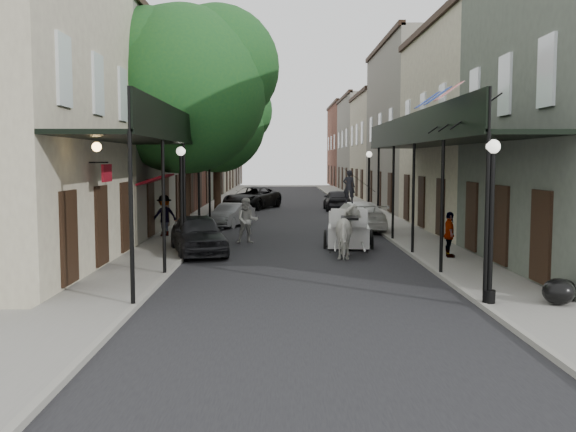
{
  "coord_description": "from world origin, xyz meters",
  "views": [
    {
      "loc": [
        -0.66,
        -16.33,
        3.37
      ],
      "look_at": [
        -0.41,
        3.9,
        1.6
      ],
      "focal_mm": 40.0,
      "sensor_mm": 36.0,
      "label": 1
    }
  ],
  "objects_px": {
    "lamppost_right_far": "(369,185)",
    "car_right_near": "(357,216)",
    "tree_near": "(193,83)",
    "car_left_mid": "(231,215)",
    "pedestrian_sidewalk_right": "(449,235)",
    "lamppost_right_near": "(491,219)",
    "car_right_far": "(337,200)",
    "car_left_far": "(252,198)",
    "pedestrian_sidewalk_left": "(164,215)",
    "car_left_near": "(198,234)",
    "lamppost_left": "(182,198)",
    "pedestrian_walking": "(247,221)",
    "horse": "(350,232)",
    "tree_far": "(223,120)",
    "carriage": "(348,217)"
  },
  "relations": [
    {
      "from": "carriage",
      "to": "car_right_near",
      "type": "distance_m",
      "value": 5.63
    },
    {
      "from": "car_right_near",
      "to": "lamppost_right_far",
      "type": "bearing_deg",
      "value": -111.92
    },
    {
      "from": "car_left_far",
      "to": "pedestrian_sidewalk_left",
      "type": "bearing_deg",
      "value": -78.31
    },
    {
      "from": "car_left_mid",
      "to": "carriage",
      "type": "bearing_deg",
      "value": -35.92
    },
    {
      "from": "lamppost_right_far",
      "to": "pedestrian_sidewalk_left",
      "type": "relative_size",
      "value": 2.11
    },
    {
      "from": "lamppost_right_far",
      "to": "tree_near",
      "type": "bearing_deg",
      "value": -136.69
    },
    {
      "from": "lamppost_right_near",
      "to": "car_right_far",
      "type": "distance_m",
      "value": 28.43
    },
    {
      "from": "lamppost_right_near",
      "to": "pedestrian_sidewalk_right",
      "type": "relative_size",
      "value": 2.43
    },
    {
      "from": "pedestrian_sidewalk_left",
      "to": "car_right_far",
      "type": "xyz_separation_m",
      "value": [
        8.81,
        15.26,
        -0.28
      ]
    },
    {
      "from": "car_left_near",
      "to": "car_right_far",
      "type": "height_order",
      "value": "car_left_near"
    },
    {
      "from": "lamppost_right_far",
      "to": "pedestrian_walking",
      "type": "height_order",
      "value": "lamppost_right_far"
    },
    {
      "from": "lamppost_right_far",
      "to": "car_left_mid",
      "type": "relative_size",
      "value": 1.04
    },
    {
      "from": "lamppost_left",
      "to": "pedestrian_sidewalk_left",
      "type": "relative_size",
      "value": 2.11
    },
    {
      "from": "car_left_near",
      "to": "car_left_mid",
      "type": "xyz_separation_m",
      "value": [
        0.43,
        9.64,
        -0.14
      ]
    },
    {
      "from": "lamppost_right_far",
      "to": "car_right_near",
      "type": "bearing_deg",
      "value": -105.12
    },
    {
      "from": "carriage",
      "to": "car_left_far",
      "type": "bearing_deg",
      "value": 108.44
    },
    {
      "from": "pedestrian_walking",
      "to": "pedestrian_sidewalk_right",
      "type": "bearing_deg",
      "value": -39.83
    },
    {
      "from": "tree_far",
      "to": "car_left_far",
      "type": "distance_m",
      "value": 6.57
    },
    {
      "from": "pedestrian_sidewalk_right",
      "to": "car_left_mid",
      "type": "xyz_separation_m",
      "value": [
        -8.17,
        11.23,
        -0.3
      ]
    },
    {
      "from": "carriage",
      "to": "pedestrian_sidewalk_right",
      "type": "distance_m",
      "value": 4.7
    },
    {
      "from": "tree_far",
      "to": "tree_near",
      "type": "bearing_deg",
      "value": -89.81
    },
    {
      "from": "car_left_near",
      "to": "car_left_far",
      "type": "distance_m",
      "value": 21.55
    },
    {
      "from": "car_right_far",
      "to": "carriage",
      "type": "bearing_deg",
      "value": 86.38
    },
    {
      "from": "car_left_near",
      "to": "car_left_mid",
      "type": "height_order",
      "value": "car_left_near"
    },
    {
      "from": "tree_near",
      "to": "pedestrian_sidewalk_right",
      "type": "relative_size",
      "value": 6.31
    },
    {
      "from": "pedestrian_sidewalk_left",
      "to": "car_left_near",
      "type": "height_order",
      "value": "pedestrian_sidewalk_left"
    },
    {
      "from": "car_left_near",
      "to": "car_right_near",
      "type": "bearing_deg",
      "value": 33.65
    },
    {
      "from": "carriage",
      "to": "pedestrian_walking",
      "type": "bearing_deg",
      "value": 170.96
    },
    {
      "from": "pedestrian_walking",
      "to": "pedestrian_sidewalk_left",
      "type": "xyz_separation_m",
      "value": [
        -3.64,
        1.63,
        0.08
      ]
    },
    {
      "from": "car_right_near",
      "to": "carriage",
      "type": "bearing_deg",
      "value": 72.69
    },
    {
      "from": "lamppost_left",
      "to": "car_left_mid",
      "type": "xyz_separation_m",
      "value": [
        0.93,
        10.12,
        -1.46
      ]
    },
    {
      "from": "lamppost_right_near",
      "to": "lamppost_left",
      "type": "distance_m",
      "value": 11.46
    },
    {
      "from": "lamppost_right_far",
      "to": "car_right_near",
      "type": "relative_size",
      "value": 0.76
    },
    {
      "from": "tree_far",
      "to": "car_left_far",
      "type": "relative_size",
      "value": 1.58
    },
    {
      "from": "tree_near",
      "to": "car_right_near",
      "type": "bearing_deg",
      "value": 27.91
    },
    {
      "from": "tree_far",
      "to": "pedestrian_walking",
      "type": "relative_size",
      "value": 4.67
    },
    {
      "from": "carriage",
      "to": "car_left_far",
      "type": "relative_size",
      "value": 0.56
    },
    {
      "from": "horse",
      "to": "car_left_near",
      "type": "relative_size",
      "value": 0.5
    },
    {
      "from": "tree_near",
      "to": "car_left_far",
      "type": "distance_m",
      "value": 18.79
    },
    {
      "from": "lamppost_left",
      "to": "tree_near",
      "type": "bearing_deg",
      "value": 91.34
    },
    {
      "from": "car_left_near",
      "to": "lamppost_left",
      "type": "bearing_deg",
      "value": -151.65
    },
    {
      "from": "lamppost_left",
      "to": "pedestrian_sidewalk_left",
      "type": "height_order",
      "value": "lamppost_left"
    },
    {
      "from": "car_left_near",
      "to": "car_right_far",
      "type": "relative_size",
      "value": 1.01
    },
    {
      "from": "car_right_far",
      "to": "pedestrian_sidewalk_left",
      "type": "bearing_deg",
      "value": 60.13
    },
    {
      "from": "car_left_mid",
      "to": "car_left_far",
      "type": "height_order",
      "value": "car_left_far"
    },
    {
      "from": "pedestrian_sidewalk_left",
      "to": "car_left_mid",
      "type": "relative_size",
      "value": 0.49
    },
    {
      "from": "pedestrian_sidewalk_right",
      "to": "car_left_mid",
      "type": "height_order",
      "value": "pedestrian_sidewalk_right"
    },
    {
      "from": "lamppost_right_near",
      "to": "car_left_mid",
      "type": "bearing_deg",
      "value": 111.85
    },
    {
      "from": "pedestrian_sidewalk_left",
      "to": "car_right_near",
      "type": "bearing_deg",
      "value": 169.78
    },
    {
      "from": "carriage",
      "to": "pedestrian_walking",
      "type": "height_order",
      "value": "carriage"
    }
  ]
}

